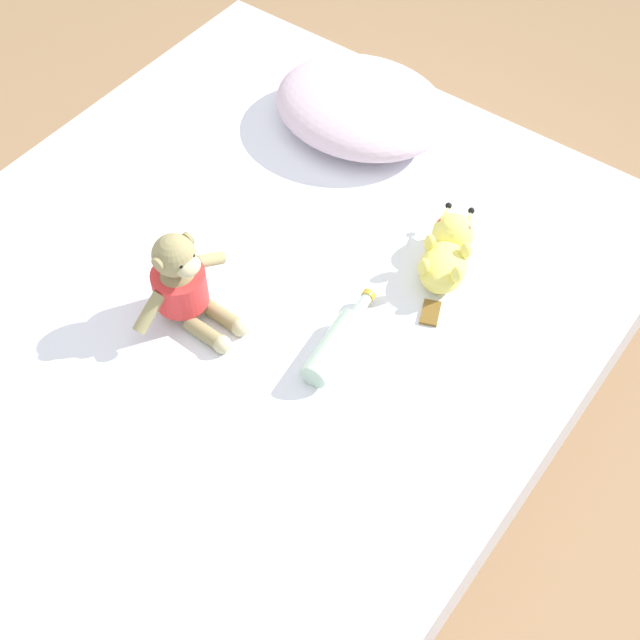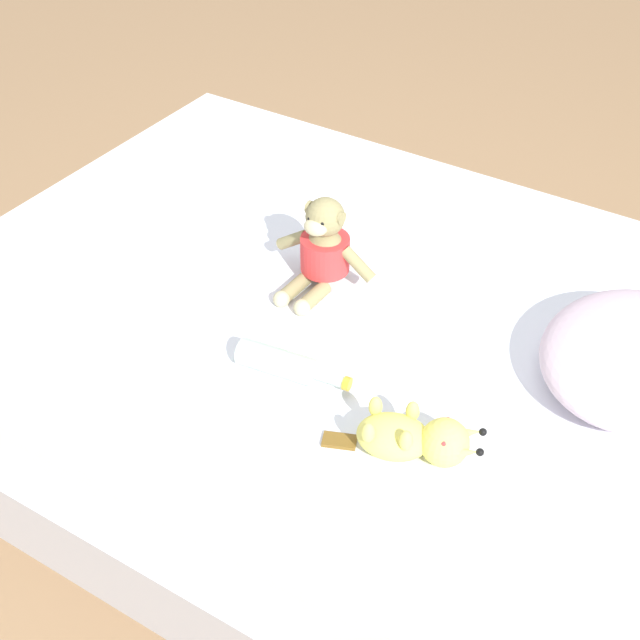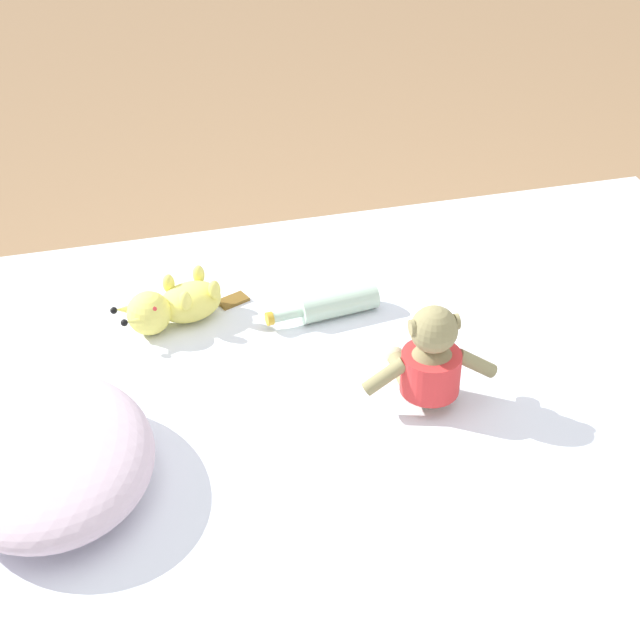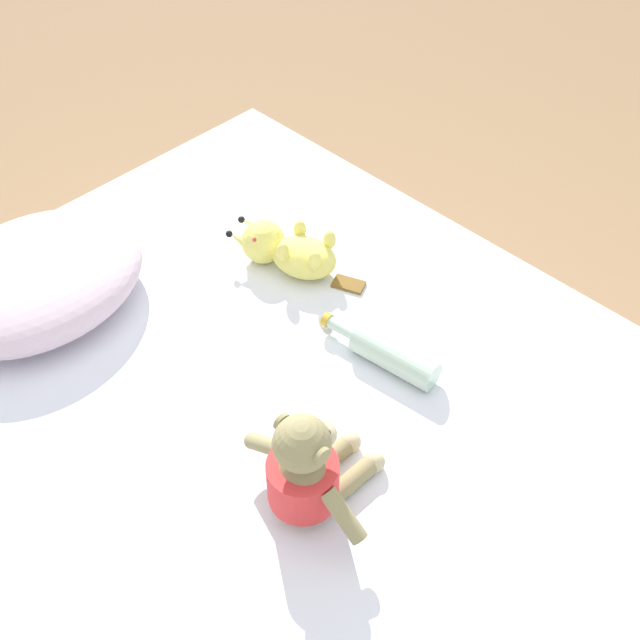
% 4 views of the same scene
% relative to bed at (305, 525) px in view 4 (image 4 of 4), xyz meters
% --- Properties ---
extents(ground_plane, '(16.00, 16.00, 0.00)m').
position_rel_bed_xyz_m(ground_plane, '(0.00, 0.00, -0.20)').
color(ground_plane, '#93704C').
extents(bed, '(1.54, 1.99, 0.40)m').
position_rel_bed_xyz_m(bed, '(0.00, 0.00, 0.00)').
color(bed, '#B2B2B7').
rests_on(bed, ground_plane).
extents(pillow, '(0.50, 0.43, 0.13)m').
position_rel_bed_xyz_m(pillow, '(-0.10, 0.71, 0.27)').
color(pillow, silver).
rests_on(pillow, bed).
extents(plush_monkey, '(0.23, 0.29, 0.24)m').
position_rel_bed_xyz_m(plush_monkey, '(-0.04, -0.06, 0.30)').
color(plush_monkey, '#8E8456').
rests_on(plush_monkey, bed).
extents(plush_yellow_creature, '(0.17, 0.32, 0.10)m').
position_rel_bed_xyz_m(plush_yellow_creature, '(0.36, 0.41, 0.25)').
color(plush_yellow_creature, '#EAE066').
rests_on(plush_yellow_creature, bed).
extents(glass_bottle, '(0.09, 0.27, 0.06)m').
position_rel_bed_xyz_m(glass_bottle, '(0.29, 0.05, 0.24)').
color(glass_bottle, '#B2D1B7').
rests_on(glass_bottle, bed).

